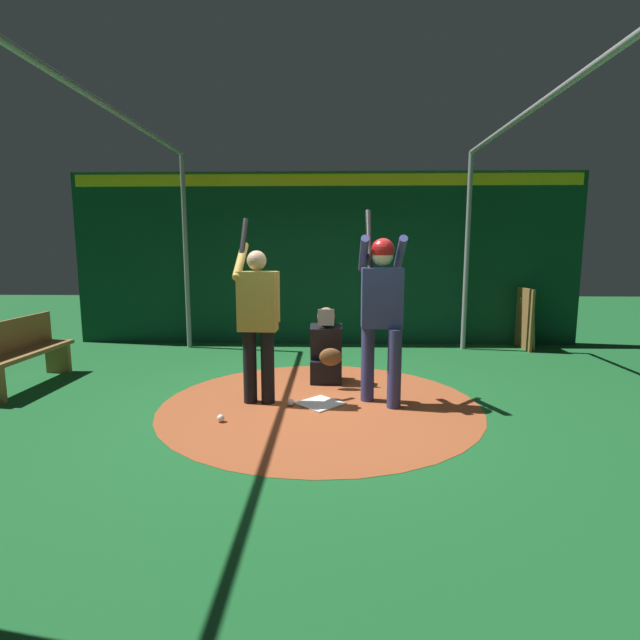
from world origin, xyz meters
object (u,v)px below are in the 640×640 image
(batter, at_px, (381,304))
(catcher, at_px, (326,353))
(visitor, at_px, (257,316))
(baseball_0, at_px, (247,384))
(baseball_2, at_px, (291,402))
(home_plate, at_px, (320,403))
(bat_rack, at_px, (521,319))
(baseball_1, at_px, (221,418))
(bench, at_px, (22,352))

(batter, bearing_deg, catcher, -144.00)
(visitor, xyz_separation_m, baseball_0, (-0.59, -0.24, -0.94))
(catcher, relative_size, baseball_2, 13.28)
(baseball_2, bearing_deg, home_plate, 102.00)
(batter, xyz_separation_m, catcher, (-0.84, -0.61, -0.73))
(baseball_0, bearing_deg, bat_rack, 121.32)
(batter, xyz_separation_m, bat_rack, (-3.27, 2.80, -0.63))
(catcher, bearing_deg, bat_rack, 125.51)
(catcher, bearing_deg, baseball_1, -35.24)
(catcher, bearing_deg, batter, 36.00)
(baseball_1, distance_m, baseball_2, 0.83)
(baseball_0, relative_size, baseball_2, 1.00)
(catcher, height_order, baseball_2, catcher)
(visitor, distance_m, baseball_0, 1.14)
(batter, height_order, catcher, batter)
(home_plate, bearing_deg, catcher, 176.28)
(baseball_0, relative_size, baseball_1, 1.00)
(baseball_1, bearing_deg, batter, 110.82)
(batter, relative_size, baseball_1, 29.17)
(batter, xyz_separation_m, baseball_2, (0.11, -0.98, -1.08))
(visitor, height_order, baseball_1, visitor)
(home_plate, height_order, bench, bench)
(visitor, distance_m, baseball_2, 1.02)
(bat_rack, height_order, baseball_1, bat_rack)
(baseball_0, distance_m, baseball_1, 1.22)
(visitor, height_order, bat_rack, visitor)
(home_plate, relative_size, catcher, 0.43)
(baseball_1, bearing_deg, visitor, 155.56)
(home_plate, height_order, baseball_0, baseball_0)
(visitor, relative_size, baseball_2, 27.88)
(home_plate, height_order, baseball_1, baseball_1)
(catcher, relative_size, bat_rack, 0.93)
(bench, height_order, baseball_2, bench)
(bench, bearing_deg, baseball_1, 66.70)
(batter, height_order, baseball_0, batter)
(visitor, bearing_deg, catcher, 140.94)
(baseball_2, bearing_deg, bat_rack, 131.78)
(catcher, relative_size, baseball_1, 13.28)
(home_plate, xyz_separation_m, bench, (-0.62, -3.75, 0.43))
(bat_rack, height_order, baseball_2, bat_rack)
(bat_rack, height_order, bench, bat_rack)
(catcher, bearing_deg, baseball_0, -76.14)
(home_plate, bearing_deg, bat_rack, 133.72)
(batter, relative_size, catcher, 2.20)
(home_plate, height_order, bat_rack, bat_rack)
(bench, distance_m, baseball_1, 3.05)
(baseball_0, bearing_deg, catcher, 103.86)
(baseball_1, bearing_deg, catcher, 144.76)
(visitor, bearing_deg, bench, -97.65)
(baseball_0, bearing_deg, baseball_2, 40.97)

